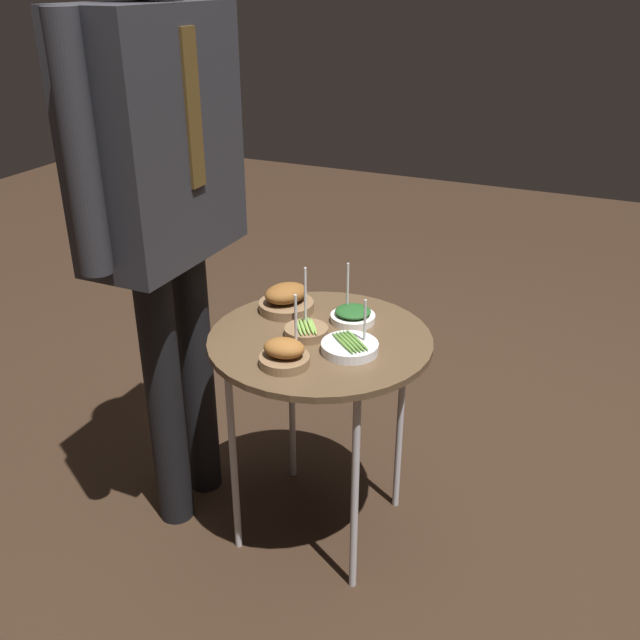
{
  "coord_description": "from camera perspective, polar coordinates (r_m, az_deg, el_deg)",
  "views": [
    {
      "loc": [
        -1.52,
        -0.69,
        1.51
      ],
      "look_at": [
        0.0,
        0.0,
        0.69
      ],
      "focal_mm": 40.0,
      "sensor_mm": 36.0,
      "label": 1
    }
  ],
  "objects": [
    {
      "name": "waiter_figure",
      "position": [
        1.89,
        -12.73,
        11.72
      ],
      "size": [
        0.62,
        0.23,
        1.67
      ],
      "color": "black",
      "rests_on": "ground_plane"
    },
    {
      "name": "bowl_asparagus_front_left",
      "position": [
        1.88,
        -1.1,
        -0.82
      ],
      "size": [
        0.12,
        0.12,
        0.18
      ],
      "color": "brown",
      "rests_on": "serving_cart"
    },
    {
      "name": "ground_plane",
      "position": [
        2.25,
        0.0,
        -15.99
      ],
      "size": [
        8.0,
        8.0,
        0.0
      ],
      "primitive_type": "plane",
      "color": "black"
    },
    {
      "name": "serving_cart",
      "position": [
        1.9,
        0.0,
        -2.76
      ],
      "size": [
        0.6,
        0.6,
        0.64
      ],
      "color": "brown",
      "rests_on": "ground_plane"
    },
    {
      "name": "bowl_roast_center",
      "position": [
        2.01,
        -2.73,
        1.63
      ],
      "size": [
        0.16,
        0.16,
        0.08
      ],
      "color": "brown",
      "rests_on": "serving_cart"
    },
    {
      "name": "bowl_asparagus_back_left",
      "position": [
        1.8,
        2.41,
        -2.14
      ],
      "size": [
        0.15,
        0.15,
        0.14
      ],
      "color": "silver",
      "rests_on": "serving_cart"
    },
    {
      "name": "bowl_spinach_far_rim",
      "position": [
        1.96,
        2.64,
        0.4
      ],
      "size": [
        0.12,
        0.12,
        0.16
      ],
      "color": "silver",
      "rests_on": "serving_cart"
    },
    {
      "name": "bowl_roast_front_center",
      "position": [
        1.74,
        -2.86,
        -2.74
      ],
      "size": [
        0.12,
        0.12,
        0.18
      ],
      "color": "brown",
      "rests_on": "serving_cart"
    }
  ]
}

